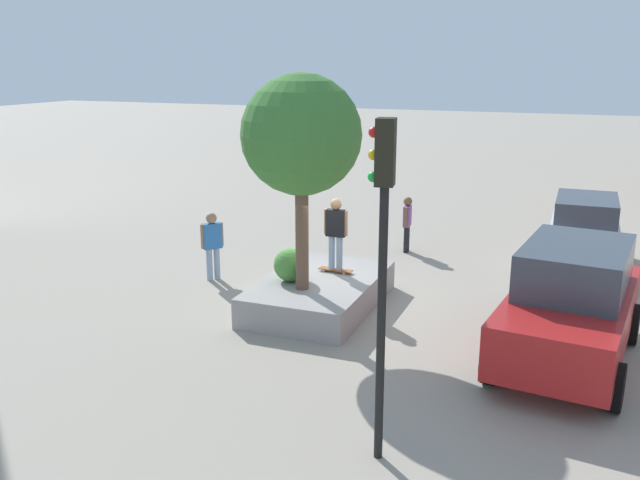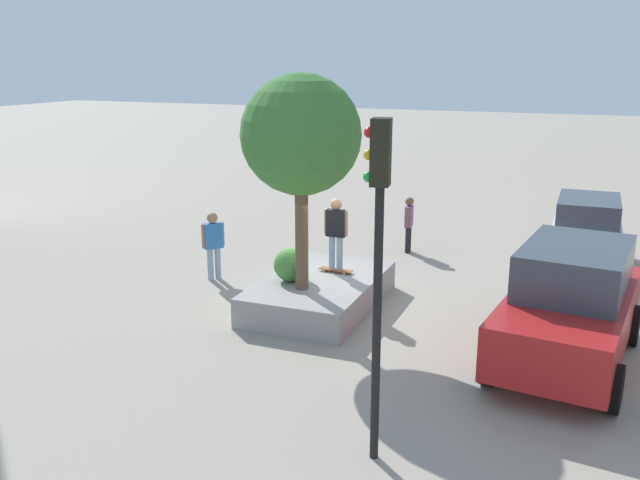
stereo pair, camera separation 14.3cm
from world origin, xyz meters
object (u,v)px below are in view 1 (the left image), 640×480
at_px(plaza_tree, 301,136).
at_px(traffic_light_corner, 383,237).
at_px(skateboard, 335,270).
at_px(passerby_with_bag, 407,220).
at_px(skateboarder, 336,229).
at_px(planter_ledge, 320,293).
at_px(police_car, 584,233).
at_px(sedan_parked, 571,304).
at_px(pedestrian_crossing, 212,241).

height_order(plaza_tree, traffic_light_corner, plaza_tree).
xyz_separation_m(skateboard, passerby_with_bag, (-4.55, 0.51, 0.22)).
bearing_deg(skateboard, skateboarder, 138.81).
relative_size(planter_ledge, police_car, 0.94).
xyz_separation_m(sedan_parked, pedestrian_crossing, (-1.76, -8.52, -0.11)).
relative_size(skateboarder, sedan_parked, 0.34).
bearing_deg(sedan_parked, traffic_light_corner, -28.24).
bearing_deg(plaza_tree, skateboard, 168.88).
xyz_separation_m(skateboarder, passerby_with_bag, (-4.55, 0.51, -0.76)).
distance_m(plaza_tree, traffic_light_corner, 5.52).
bearing_deg(plaza_tree, skateboarder, 168.88).
bearing_deg(traffic_light_corner, sedan_parked, 151.76).
xyz_separation_m(skateboard, sedan_parked, (1.53, 5.14, 0.40)).
xyz_separation_m(traffic_light_corner, passerby_with_bag, (-10.41, -2.30, -2.28)).
height_order(skateboard, sedan_parked, sedan_parked).
xyz_separation_m(police_car, traffic_light_corner, (10.54, -2.46, 2.24)).
distance_m(sedan_parked, pedestrian_crossing, 8.70).
bearing_deg(plaza_tree, sedan_parked, 87.99).
distance_m(police_car, passerby_with_bag, 4.76).
bearing_deg(skateboard, traffic_light_corner, 25.58).
height_order(skateboard, passerby_with_bag, passerby_with_bag).
xyz_separation_m(planter_ledge, skateboarder, (-0.58, 0.15, 1.36)).
distance_m(police_car, traffic_light_corner, 11.05).
bearing_deg(planter_ledge, skateboarder, 165.36).
distance_m(planter_ledge, plaza_tree, 3.67).
relative_size(skateboarder, traffic_light_corner, 0.35).
bearing_deg(skateboarder, police_car, 131.60).
bearing_deg(skateboarder, pedestrian_crossing, -93.92).
distance_m(skateboarder, traffic_light_corner, 6.68).
bearing_deg(planter_ledge, skateboard, 165.36).
xyz_separation_m(planter_ledge, passerby_with_bag, (-5.13, 0.66, 0.60)).
relative_size(planter_ledge, traffic_light_corner, 0.82).
distance_m(skateboarder, sedan_parked, 5.39).
xyz_separation_m(planter_ledge, sedan_parked, (0.94, 5.29, 0.78)).
xyz_separation_m(skateboarder, pedestrian_crossing, (-0.23, -3.38, -0.69)).
bearing_deg(police_car, plaza_tree, -42.61).
bearing_deg(planter_ledge, traffic_light_corner, 29.27).
distance_m(plaza_tree, sedan_parked, 6.09).
relative_size(sedan_parked, pedestrian_crossing, 2.83).
distance_m(skateboarder, passerby_with_bag, 4.64).
xyz_separation_m(planter_ledge, skateboard, (-0.58, 0.15, 0.39)).
distance_m(planter_ledge, skateboarder, 1.49).
bearing_deg(skateboard, sedan_parked, 73.47).
height_order(plaza_tree, skateboard, plaza_tree).
relative_size(plaza_tree, police_car, 1.10).
distance_m(plaza_tree, skateboard, 3.48).
bearing_deg(planter_ledge, passerby_with_bag, 172.62).
relative_size(planter_ledge, sedan_parked, 0.79).
height_order(sedan_parked, pedestrian_crossing, sedan_parked).
bearing_deg(sedan_parked, pedestrian_crossing, -101.65).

